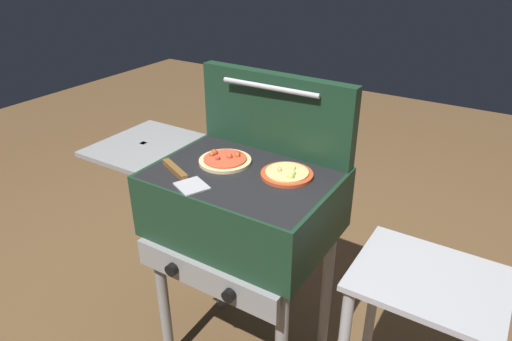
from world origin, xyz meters
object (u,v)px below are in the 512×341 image
(pizza_cheese, at_px, (287,174))
(grill, at_px, (240,207))
(pizza_pepperoni, at_px, (225,160))
(spatula, at_px, (182,176))
(prep_table, at_px, (419,328))

(pizza_cheese, bearing_deg, grill, -159.88)
(grill, distance_m, pizza_pepperoni, 0.18)
(grill, relative_size, pizza_pepperoni, 5.03)
(pizza_cheese, relative_size, pizza_pepperoni, 0.95)
(spatula, bearing_deg, prep_table, 10.32)
(grill, bearing_deg, prep_table, 0.37)
(grill, xyz_separation_m, pizza_cheese, (0.16, 0.06, 0.15))
(spatula, xyz_separation_m, prep_table, (0.81, 0.15, -0.38))
(spatula, bearing_deg, grill, 45.62)
(grill, xyz_separation_m, pizza_pepperoni, (-0.09, 0.03, 0.15))
(grill, distance_m, spatula, 0.25)
(prep_table, bearing_deg, pizza_pepperoni, 177.78)
(grill, relative_size, pizza_cheese, 5.31)
(spatula, distance_m, prep_table, 0.91)
(pizza_cheese, height_order, prep_table, pizza_cheese)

